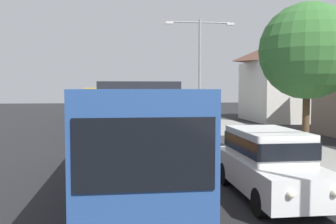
% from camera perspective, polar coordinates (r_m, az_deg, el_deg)
% --- Properties ---
extents(bus_lead, '(2.58, 11.23, 3.21)m').
position_cam_1_polar(bus_lead, '(11.61, -5.18, -3.20)').
color(bus_lead, '#284C8C').
rests_on(bus_lead, ground_plane).
extents(bus_second_in_line, '(2.58, 10.56, 3.21)m').
position_cam_1_polar(bus_second_in_line, '(24.96, -6.15, 0.42)').
color(bus_second_in_line, '#33724C').
rests_on(bus_second_in_line, ground_plane).
extents(bus_middle, '(2.58, 12.18, 3.21)m').
position_cam_1_polar(bus_middle, '(37.62, -6.43, 1.49)').
color(bus_middle, '#284C8C').
rests_on(bus_middle, ground_plane).
extents(white_suv, '(1.86, 4.97, 1.90)m').
position_cam_1_polar(white_suv, '(10.95, 15.00, -7.19)').
color(white_suv, white).
rests_on(white_suv, ground_plane).
extents(box_truck_oncoming, '(2.35, 8.35, 3.15)m').
position_cam_1_polar(box_truck_oncoming, '(43.23, -10.89, 1.75)').
color(box_truck_oncoming, maroon).
rests_on(box_truck_oncoming, ground_plane).
extents(streetlamp_mid, '(5.16, 0.28, 8.01)m').
position_cam_1_polar(streetlamp_mid, '(28.13, 4.88, 7.58)').
color(streetlamp_mid, gray).
rests_on(streetlamp_mid, sidewalk).
extents(roadside_tree, '(4.31, 4.31, 6.74)m').
position_cam_1_polar(roadside_tree, '(17.99, 20.52, 8.67)').
color(roadside_tree, '#4C3823').
rests_on(roadside_tree, sidewalk).
extents(house_distant_gabled, '(8.51, 8.16, 8.14)m').
position_cam_1_polar(house_distant_gabled, '(37.60, 18.47, 5.08)').
color(house_distant_gabled, beige).
rests_on(house_distant_gabled, ground_plane).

